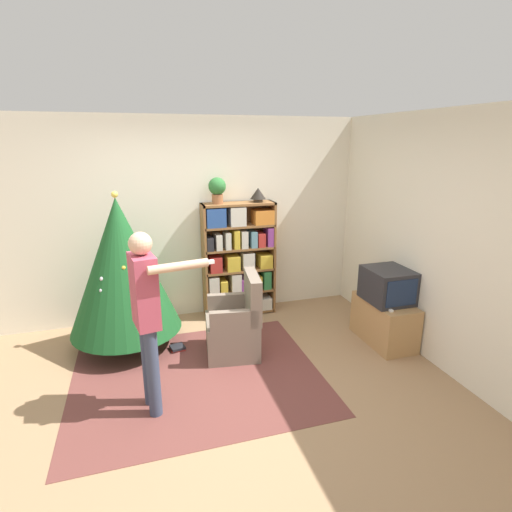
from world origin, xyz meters
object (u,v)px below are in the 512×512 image
Objects in this scene: bookshelf at (238,261)px; table_lamp at (258,194)px; television at (388,285)px; standing_person at (147,309)px; potted_plant at (217,189)px; christmas_tree at (122,266)px; armchair at (236,327)px.

bookshelf is 0.92m from table_lamp.
bookshelf is 2.91× the size of television.
potted_plant is (0.97, 1.77, 0.76)m from standing_person.
standing_person is 2.42m from table_lamp.
christmas_tree is 1.51m from potted_plant.
standing_person is at bearing -130.30° from table_lamp.
armchair is (-1.73, 0.24, -0.39)m from television.
standing_person is at bearing -118.68° from potted_plant.
bookshelf is 0.95× the size of standing_person.
christmas_tree is 1.42m from armchair.
christmas_tree is 1.94× the size of armchair.
table_lamp is (0.58, 1.06, 1.30)m from armchair.
table_lamp is at bearing 1.61° from bookshelf.
standing_person is at bearing -44.52° from armchair.
potted_plant is (0.04, 1.06, 1.39)m from armchair.
standing_person is (-0.93, -0.72, 0.63)m from armchair.
armchair is 1.33m from standing_person.
christmas_tree is (-2.88, 0.76, 0.26)m from television.
armchair reaches higher than television.
christmas_tree is at bearing 179.83° from standing_person.
christmas_tree is 5.44× the size of potted_plant.
christmas_tree reaches higher than bookshelf.
television is (1.43, -1.28, -0.05)m from bookshelf.
bookshelf is at bearing 134.79° from standing_person.
table_lamp is at bearing 0.00° from potted_plant.
standing_person is 2.16m from potted_plant.
potted_plant is (-1.69, 1.29, 1.01)m from television.
table_lamp reaches higher than armchair.
table_lamp is at bearing 131.74° from television.
potted_plant reaches higher than christmas_tree.
television is 2.62× the size of table_lamp.
armchair is at bearing -106.11° from bookshelf.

